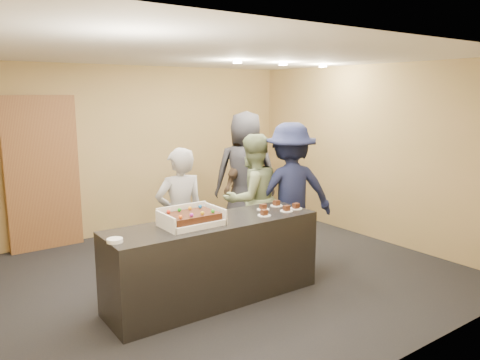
# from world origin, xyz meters

# --- Properties ---
(room) EXTENTS (6.04, 6.00, 2.70)m
(room) POSITION_xyz_m (0.00, 0.00, 1.35)
(room) COLOR black
(room) RESTS_ON ground
(serving_counter) EXTENTS (2.41, 0.74, 0.90)m
(serving_counter) POSITION_xyz_m (-0.26, -0.54, 0.45)
(serving_counter) COLOR black
(serving_counter) RESTS_ON floor
(storage_cabinet) EXTENTS (1.02, 0.15, 2.24)m
(storage_cabinet) POSITION_xyz_m (-1.32, 2.41, 1.12)
(storage_cabinet) COLOR brown
(storage_cabinet) RESTS_ON floor
(cake_box) EXTENTS (0.62, 0.43, 0.18)m
(cake_box) POSITION_xyz_m (-0.54, -0.52, 0.94)
(cake_box) COLOR white
(cake_box) RESTS_ON serving_counter
(sheet_cake) EXTENTS (0.53, 0.37, 0.11)m
(sheet_cake) POSITION_xyz_m (-0.54, -0.54, 1.00)
(sheet_cake) COLOR #3D1C0D
(sheet_cake) RESTS_ON cake_box
(plate_stack) EXTENTS (0.15, 0.15, 0.04)m
(plate_stack) POSITION_xyz_m (-1.41, -0.62, 0.92)
(plate_stack) COLOR white
(plate_stack) RESTS_ON serving_counter
(slice_a) EXTENTS (0.15, 0.15, 0.07)m
(slice_a) POSITION_xyz_m (0.32, -0.69, 0.92)
(slice_a) COLOR white
(slice_a) RESTS_ON serving_counter
(slice_b) EXTENTS (0.15, 0.15, 0.07)m
(slice_b) POSITION_xyz_m (0.49, -0.46, 0.92)
(slice_b) COLOR white
(slice_b) RESTS_ON serving_counter
(slice_c) EXTENTS (0.15, 0.15, 0.07)m
(slice_c) POSITION_xyz_m (0.66, -0.68, 0.92)
(slice_c) COLOR white
(slice_c) RESTS_ON serving_counter
(slice_d) EXTENTS (0.15, 0.15, 0.07)m
(slice_d) POSITION_xyz_m (0.74, -0.41, 0.92)
(slice_d) COLOR white
(slice_d) RESTS_ON serving_counter
(slice_e) EXTENTS (0.15, 0.15, 0.07)m
(slice_e) POSITION_xyz_m (0.83, -0.66, 0.92)
(slice_e) COLOR white
(slice_e) RESTS_ON serving_counter
(person_server_grey) EXTENTS (0.64, 0.46, 1.65)m
(person_server_grey) POSITION_xyz_m (-0.33, 0.10, 0.82)
(person_server_grey) COLOR #9E9FA3
(person_server_grey) RESTS_ON floor
(person_sage_man) EXTENTS (0.87, 0.69, 1.74)m
(person_sage_man) POSITION_xyz_m (0.80, 0.16, 0.87)
(person_sage_man) COLOR gray
(person_sage_man) RESTS_ON floor
(person_navy_man) EXTENTS (1.39, 1.10, 1.89)m
(person_navy_man) POSITION_xyz_m (1.24, -0.09, 0.94)
(person_navy_man) COLOR #181E40
(person_navy_man) RESTS_ON floor
(person_brown_extra) EXTENTS (0.99, 0.66, 1.57)m
(person_brown_extra) POSITION_xyz_m (1.42, 1.23, 0.78)
(person_brown_extra) COLOR brown
(person_brown_extra) RESTS_ON floor
(person_dark_suit) EXTENTS (1.16, 1.03, 2.00)m
(person_dark_suit) POSITION_xyz_m (1.41, 1.13, 1.00)
(person_dark_suit) COLOR #29292E
(person_dark_suit) RESTS_ON floor
(ceiling_spotlights) EXTENTS (1.72, 0.12, 0.03)m
(ceiling_spotlights) POSITION_xyz_m (1.60, 0.50, 2.67)
(ceiling_spotlights) COLOR #FFEAC6
(ceiling_spotlights) RESTS_ON ceiling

